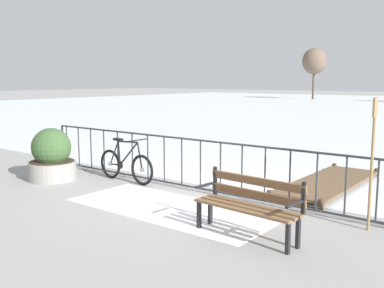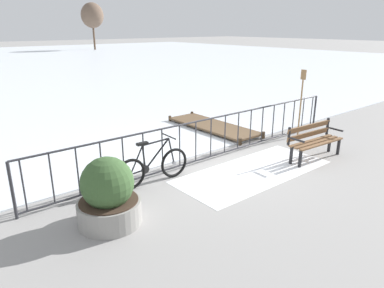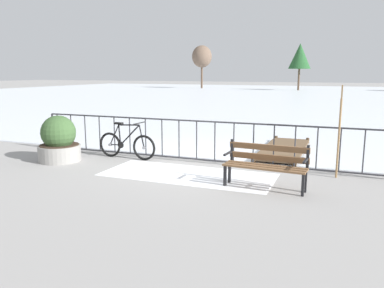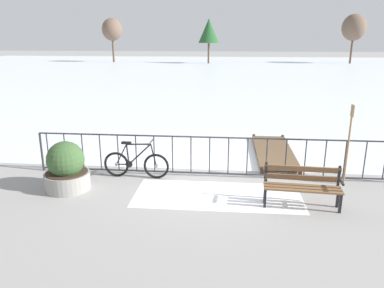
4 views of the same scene
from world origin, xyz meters
The scene contains 9 objects.
ground_plane centered at (0.00, 0.00, 0.00)m, with size 160.00×160.00×0.00m, color gray.
snow_patch centered at (0.25, -1.20, 0.00)m, with size 3.81×1.61×0.01m, color white.
railing_fence centered at (0.00, 0.00, 0.56)m, with size 9.06×0.06×1.07m.
bicycle_near_railing centered at (-1.87, -0.27, 0.37)m, with size 1.71×0.52×0.97m.
park_bench centered at (2.04, -1.53, 0.51)m, with size 1.63×0.59×0.89m.
planter_with_shrub centered at (-3.32, -1.15, 0.52)m, with size 1.06×1.06×1.17m.
oar_upright centered at (3.32, -0.23, 1.14)m, with size 0.04×0.16×1.98m.
wooden_dock centered at (1.88, 1.96, 0.12)m, with size 1.10×3.41×0.20m.
tree_west_mid centered at (-15.25, 41.77, 4.30)m, with size 2.70×2.70×5.81m.
Camera 1 is at (5.14, -6.83, 2.23)m, focal length 41.10 mm.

